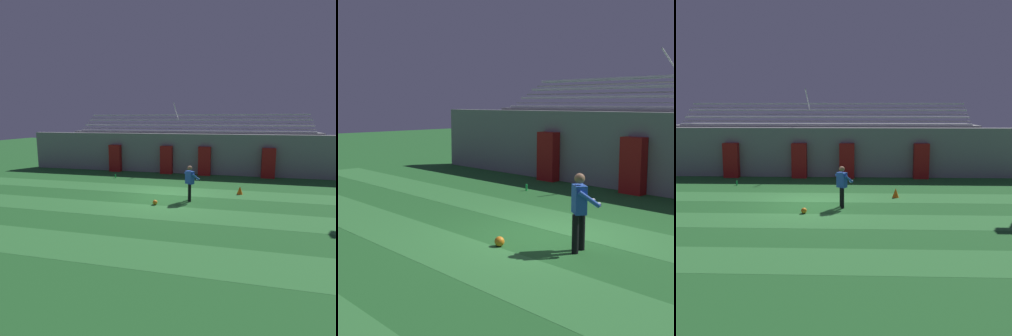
{
  "view_description": "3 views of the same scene",
  "coord_description": "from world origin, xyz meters",
  "views": [
    {
      "loc": [
        3.26,
        -13.09,
        3.73
      ],
      "look_at": [
        0.06,
        0.5,
        1.35
      ],
      "focal_mm": 30.0,
      "sensor_mm": 36.0,
      "label": 1
    },
    {
      "loc": [
        7.19,
        -8.12,
        3.09
      ],
      "look_at": [
        -0.1,
        -1.22,
        1.71
      ],
      "focal_mm": 50.0,
      "sensor_mm": 36.0,
      "label": 2
    },
    {
      "loc": [
        1.95,
        -15.82,
        4.06
      ],
      "look_at": [
        1.4,
        -0.27,
        1.57
      ],
      "focal_mm": 42.0,
      "sensor_mm": 36.0,
      "label": 3
    }
  ],
  "objects": [
    {
      "name": "water_bottle",
      "position": [
        -4.24,
        3.7,
        0.12
      ],
      "size": [
        0.07,
        0.07,
        0.24
      ],
      "primitive_type": "cylinder",
      "color": "green",
      "rests_on": "ground"
    },
    {
      "name": "goalkeeper",
      "position": [
        1.33,
        -0.46,
        0.95
      ],
      "size": [
        0.74,
        0.72,
        1.67
      ],
      "color": "black",
      "rests_on": "ground"
    },
    {
      "name": "turf_stripe_far",
      "position": [
        0.0,
        1.19,
        0.0
      ],
      "size": [
        28.0,
        1.8,
        0.01
      ],
      "primitive_type": "cube",
      "color": "#337A38",
      "rests_on": "ground"
    },
    {
      "name": "turf_stripe_mid",
      "position": [
        0.0,
        -2.41,
        0.0
      ],
      "size": [
        28.0,
        1.8,
        0.01
      ],
      "primitive_type": "cube",
      "color": "#337A38",
      "rests_on": "ground"
    },
    {
      "name": "padding_pillar_gate_left",
      "position": [
        -1.34,
        5.95,
        0.98
      ],
      "size": [
        0.84,
        0.44,
        1.96
      ],
      "primitive_type": "cube",
      "color": "maroon",
      "rests_on": "ground"
    },
    {
      "name": "ground_plane",
      "position": [
        0.0,
        0.0,
        0.0
      ],
      "size": [
        80.0,
        80.0,
        0.0
      ],
      "primitive_type": "plane",
      "color": "#236028"
    },
    {
      "name": "soccer_ball",
      "position": [
        -0.08,
        -1.43,
        0.11
      ],
      "size": [
        0.22,
        0.22,
        0.22
      ],
      "primitive_type": "sphere",
      "color": "orange",
      "rests_on": "ground"
    },
    {
      "name": "padding_pillar_far_left",
      "position": [
        -5.22,
        5.95,
        0.98
      ],
      "size": [
        0.84,
        0.44,
        1.96
      ],
      "primitive_type": "cube",
      "color": "maroon",
      "rests_on": "ground"
    }
  ]
}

